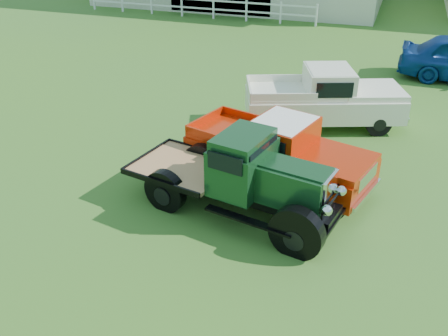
% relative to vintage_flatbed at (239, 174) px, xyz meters
% --- Properties ---
extents(ground, '(120.00, 120.00, 0.00)m').
position_rel_vintage_flatbed_xyz_m(ground, '(-0.55, -1.19, -0.98)').
color(ground, '#3A672A').
extents(fence_rail, '(14.20, 0.16, 1.20)m').
position_rel_vintage_flatbed_xyz_m(fence_rail, '(-8.55, 18.81, -0.38)').
color(fence_rail, white).
rests_on(fence_rail, ground).
extents(vintage_flatbed, '(5.22, 2.90, 1.95)m').
position_rel_vintage_flatbed_xyz_m(vintage_flatbed, '(0.00, 0.00, 0.00)').
color(vintage_flatbed, '#133A1C').
rests_on(vintage_flatbed, ground).
extents(red_pickup, '(5.05, 3.05, 1.73)m').
position_rel_vintage_flatbed_xyz_m(red_pickup, '(0.51, 1.57, -0.11)').
color(red_pickup, '#AD2206').
rests_on(red_pickup, ground).
extents(white_pickup, '(5.27, 3.51, 1.80)m').
position_rel_vintage_flatbed_xyz_m(white_pickup, '(0.99, 5.49, -0.08)').
color(white_pickup, silver).
rests_on(white_pickup, ground).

